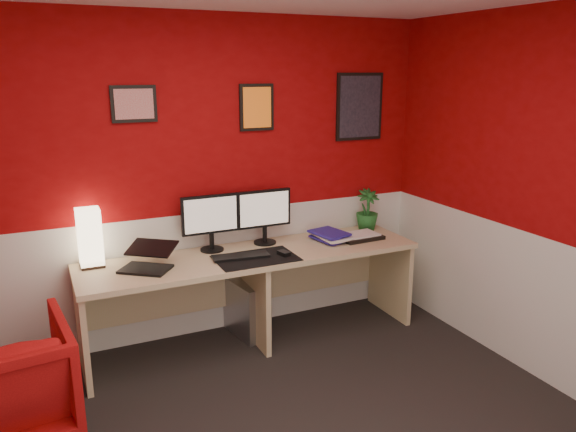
% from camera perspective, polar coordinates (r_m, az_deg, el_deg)
% --- Properties ---
extents(wall_back, '(4.00, 0.01, 2.50)m').
position_cam_1_polar(wall_back, '(4.33, -10.30, 3.37)').
color(wall_back, maroon).
rests_on(wall_back, ground).
extents(wall_right, '(0.01, 3.50, 2.50)m').
position_cam_1_polar(wall_right, '(3.96, 26.69, 0.94)').
color(wall_right, maroon).
rests_on(wall_right, ground).
extents(wainscot_back, '(4.00, 0.01, 1.00)m').
position_cam_1_polar(wainscot_back, '(4.53, -9.85, -5.97)').
color(wainscot_back, silver).
rests_on(wainscot_back, ground).
extents(wainscot_right, '(0.01, 3.50, 1.00)m').
position_cam_1_polar(wainscot_right, '(4.18, 25.45, -9.10)').
color(wainscot_right, silver).
rests_on(wainscot_right, ground).
extents(desk, '(2.60, 0.65, 0.73)m').
position_cam_1_polar(desk, '(4.40, -3.49, -8.34)').
color(desk, '#CCBA82').
rests_on(desk, ground).
extents(shoji_lamp, '(0.16, 0.16, 0.40)m').
position_cam_1_polar(shoji_lamp, '(4.17, -19.56, -2.25)').
color(shoji_lamp, '#FFE5B2').
rests_on(shoji_lamp, desk).
extents(laptop, '(0.40, 0.38, 0.22)m').
position_cam_1_polar(laptop, '(4.00, -14.43, -3.91)').
color(laptop, black).
rests_on(laptop, desk).
extents(monitor_left, '(0.45, 0.06, 0.58)m').
position_cam_1_polar(monitor_left, '(4.29, -7.89, 0.19)').
color(monitor_left, black).
rests_on(monitor_left, desk).
extents(monitor_right, '(0.45, 0.06, 0.58)m').
position_cam_1_polar(monitor_right, '(4.43, -2.41, 0.79)').
color(monitor_right, black).
rests_on(monitor_right, desk).
extents(desk_mat, '(0.60, 0.38, 0.01)m').
position_cam_1_polar(desk_mat, '(4.15, -3.28, -4.32)').
color(desk_mat, black).
rests_on(desk_mat, desk).
extents(keyboard, '(0.43, 0.19, 0.02)m').
position_cam_1_polar(keyboard, '(4.17, -4.85, -4.10)').
color(keyboard, black).
rests_on(keyboard, desk_mat).
extents(mouse, '(0.08, 0.11, 0.03)m').
position_cam_1_polar(mouse, '(4.20, -0.43, -3.82)').
color(mouse, black).
rests_on(mouse, desk_mat).
extents(book_bottom, '(0.27, 0.33, 0.03)m').
position_cam_1_polar(book_bottom, '(4.52, 3.19, -2.56)').
color(book_bottom, navy).
rests_on(book_bottom, desk).
extents(book_middle, '(0.25, 0.33, 0.02)m').
position_cam_1_polar(book_middle, '(4.50, 3.24, -2.29)').
color(book_middle, silver).
rests_on(book_middle, book_bottom).
extents(book_top, '(0.29, 0.35, 0.03)m').
position_cam_1_polar(book_top, '(4.48, 3.15, -2.05)').
color(book_top, navy).
rests_on(book_top, book_middle).
extents(zen_tray, '(0.36, 0.27, 0.03)m').
position_cam_1_polar(zen_tray, '(4.66, 7.29, -2.11)').
color(zen_tray, black).
rests_on(zen_tray, desk).
extents(potted_plant, '(0.22, 0.22, 0.35)m').
position_cam_1_polar(potted_plant, '(4.89, 8.09, 0.64)').
color(potted_plant, '#19591E').
rests_on(potted_plant, desk).
extents(pc_tower, '(0.27, 0.48, 0.45)m').
position_cam_1_polar(pc_tower, '(4.58, -4.28, -9.30)').
color(pc_tower, '#99999E').
rests_on(pc_tower, ground).
extents(armchair, '(0.82, 0.84, 0.70)m').
position_cam_1_polar(armchair, '(3.70, -27.15, -15.06)').
color(armchair, '#B31111').
rests_on(armchair, ground).
extents(art_left, '(0.32, 0.02, 0.26)m').
position_cam_1_polar(art_left, '(4.17, -15.46, 10.97)').
color(art_left, red).
rests_on(art_left, wall_back).
extents(art_center, '(0.28, 0.02, 0.36)m').
position_cam_1_polar(art_center, '(4.43, -3.22, 11.01)').
color(art_center, orange).
rests_on(art_center, wall_back).
extents(art_right, '(0.44, 0.02, 0.56)m').
position_cam_1_polar(art_right, '(4.85, 7.30, 11.01)').
color(art_right, black).
rests_on(art_right, wall_back).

